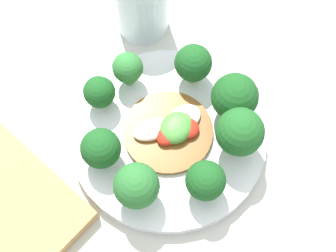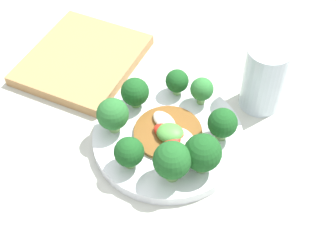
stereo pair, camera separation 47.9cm
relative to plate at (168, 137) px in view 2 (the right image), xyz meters
The scene contains 12 objects.
plate is the anchor object (origin of this frame).
broccoli_east 0.10m from the plate, ahead, with size 0.05×0.05×0.06m.
broccoli_south 0.09m from the plate, 94.58° to the right, with size 0.05×0.05×0.06m.
broccoli_west 0.10m from the plate, behind, with size 0.04×0.04×0.05m.
broccoli_southeast 0.10m from the plate, 51.42° to the right, with size 0.05×0.05×0.06m.
broccoli_northwest 0.10m from the plate, 130.07° to the left, with size 0.05×0.05×0.06m.
broccoli_northeast 0.10m from the plate, 48.89° to the left, with size 0.06×0.06×0.07m.
broccoli_southwest 0.10m from the plate, 144.60° to the right, with size 0.04×0.04×0.05m.
broccoli_north 0.10m from the plate, 81.83° to the left, with size 0.06×0.06×0.07m.
stirfry_center 0.02m from the plate, 80.03° to the left, with size 0.11×0.11×0.02m.
drinking_glass 0.19m from the plate, 163.03° to the left, with size 0.07×0.07×0.12m.
cutting_board 0.25m from the plate, 94.34° to the right, with size 0.28×0.26×0.02m.
Camera 2 is at (0.31, 0.30, 1.34)m, focal length 50.00 mm.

